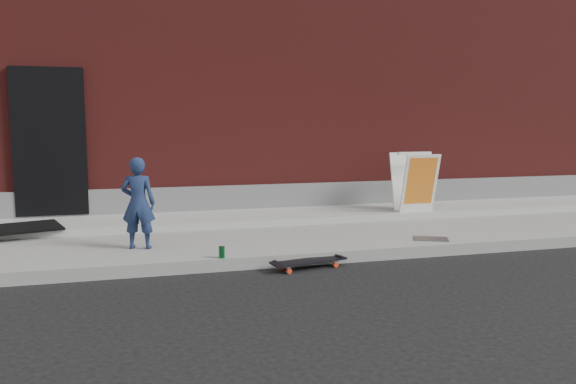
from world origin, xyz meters
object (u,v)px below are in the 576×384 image
object	(u,v)px
child	(138,203)
pizza_sign	(414,182)
skateboard	(309,262)
soda_can	(222,252)

from	to	relation	value
child	pizza_sign	world-z (taller)	child
skateboard	soda_can	xyz separation A→B (m)	(-1.00, 0.17, 0.13)
child	skateboard	distance (m)	2.22
child	skateboard	xyz separation A→B (m)	(1.91, -0.93, -0.64)
child	soda_can	distance (m)	1.29
pizza_sign	soda_can	bearing A→B (deg)	-150.69
skateboard	child	bearing A→B (deg)	154.06
child	skateboard	world-z (taller)	child
soda_can	skateboard	bearing A→B (deg)	-9.68
skateboard	pizza_sign	world-z (taller)	pizza_sign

